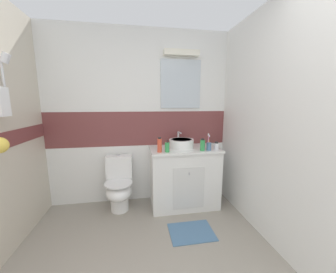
# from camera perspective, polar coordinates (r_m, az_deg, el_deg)

# --- Properties ---
(ground_plane) EXTENTS (3.20, 3.48, 0.04)m
(ground_plane) POSITION_cam_1_polar(r_m,az_deg,el_deg) (2.19, -6.50, -33.06)
(ground_plane) COLOR gray
(wall_back_tiled) EXTENTS (3.20, 0.20, 2.50)m
(wall_back_tiled) POSITION_cam_1_polar(r_m,az_deg,el_deg) (2.86, -8.25, 5.64)
(wall_back_tiled) COLOR white
(wall_back_tiled) RESTS_ON ground_plane
(wall_right_plain) EXTENTS (0.10, 3.48, 2.50)m
(wall_right_plain) POSITION_cam_1_polar(r_m,az_deg,el_deg) (2.15, 31.60, 2.61)
(wall_right_plain) COLOR white
(wall_right_plain) RESTS_ON ground_plane
(vanity_cabinet) EXTENTS (0.96, 0.56, 0.85)m
(vanity_cabinet) POSITION_cam_1_polar(r_m,az_deg,el_deg) (2.82, 4.73, -11.85)
(vanity_cabinet) COLOR white
(vanity_cabinet) RESTS_ON ground_plane
(sink_basin) EXTENTS (0.35, 0.39, 0.21)m
(sink_basin) POSITION_cam_1_polar(r_m,az_deg,el_deg) (2.69, 4.01, -1.98)
(sink_basin) COLOR white
(sink_basin) RESTS_ON vanity_cabinet
(toilet) EXTENTS (0.37, 0.50, 0.75)m
(toilet) POSITION_cam_1_polar(r_m,az_deg,el_deg) (2.80, -14.44, -13.97)
(toilet) COLOR white
(toilet) RESTS_ON ground_plane
(toothbrush_cup) EXTENTS (0.06, 0.06, 0.23)m
(toothbrush_cup) POSITION_cam_1_polar(r_m,az_deg,el_deg) (2.59, 12.14, -2.73)
(toothbrush_cup) COLOR #4C7299
(toothbrush_cup) RESTS_ON vanity_cabinet
(soap_dispenser) EXTENTS (0.06, 0.06, 0.16)m
(soap_dispenser) POSITION_cam_1_polar(r_m,az_deg,el_deg) (2.44, -0.26, -3.23)
(soap_dispenser) COLOR green
(soap_dispenser) RESTS_ON vanity_cabinet
(shampoo_bottle_tall) EXTENTS (0.06, 0.06, 0.19)m
(shampoo_bottle_tall) POSITION_cam_1_polar(r_m,az_deg,el_deg) (2.43, -2.53, -2.58)
(shampoo_bottle_tall) COLOR #D84C33
(shampoo_bottle_tall) RESTS_ON vanity_cabinet
(lotion_bottle_short) EXTENTS (0.06, 0.06, 0.11)m
(lotion_bottle_short) POSITION_cam_1_polar(r_m,az_deg,el_deg) (2.66, 14.32, -2.76)
(lotion_bottle_short) COLOR white
(lotion_bottle_short) RESTS_ON vanity_cabinet
(mouthwash_bottle) EXTENTS (0.06, 0.06, 0.16)m
(mouthwash_bottle) POSITION_cam_1_polar(r_m,az_deg,el_deg) (2.56, 10.30, -2.48)
(mouthwash_bottle) COLOR green
(mouthwash_bottle) RESTS_ON vanity_cabinet
(bath_mat) EXTENTS (0.50, 0.38, 0.01)m
(bath_mat) POSITION_cam_1_polar(r_m,az_deg,el_deg) (2.47, 7.02, -26.50)
(bath_mat) COLOR #4C7299
(bath_mat) RESTS_ON ground_plane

